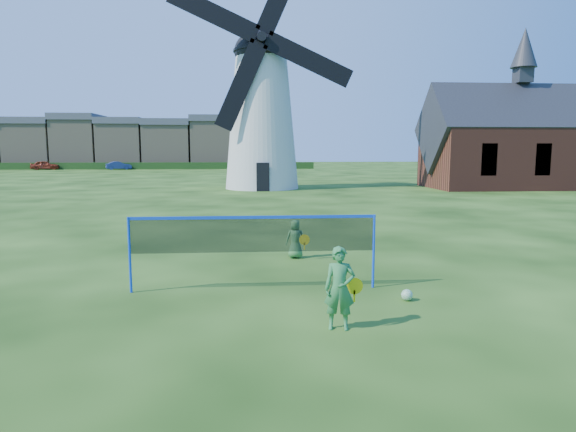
# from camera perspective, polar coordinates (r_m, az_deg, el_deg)

# --- Properties ---
(ground) EXTENTS (220.00, 220.00, 0.00)m
(ground) POSITION_cam_1_polar(r_m,az_deg,el_deg) (10.28, -0.91, -8.70)
(ground) COLOR black
(ground) RESTS_ON ground
(windmill) EXTENTS (12.74, 5.44, 16.87)m
(windmill) POSITION_cam_1_polar(r_m,az_deg,el_deg) (37.50, -3.04, 11.93)
(windmill) COLOR silver
(windmill) RESTS_ON ground
(chapel) EXTENTS (13.93, 6.76, 11.78)m
(chapel) POSITION_cam_1_polar(r_m,az_deg,el_deg) (41.77, 24.90, 7.49)
(chapel) COLOR brown
(chapel) RESTS_ON ground
(badminton_net) EXTENTS (5.05, 0.05, 1.55)m
(badminton_net) POSITION_cam_1_polar(r_m,az_deg,el_deg) (10.20, -3.94, -2.26)
(badminton_net) COLOR blue
(badminton_net) RESTS_ON ground
(player_girl) EXTENTS (0.69, 0.39, 1.35)m
(player_girl) POSITION_cam_1_polar(r_m,az_deg,el_deg) (8.11, 5.93, -8.24)
(player_girl) COLOR #327F42
(player_girl) RESTS_ON ground
(player_boy) EXTENTS (0.62, 0.40, 1.04)m
(player_boy) POSITION_cam_1_polar(r_m,az_deg,el_deg) (13.31, 0.86, -2.63)
(player_boy) COLOR #41833F
(player_boy) RESTS_ON ground
(play_ball) EXTENTS (0.22, 0.22, 0.22)m
(play_ball) POSITION_cam_1_polar(r_m,az_deg,el_deg) (9.96, 13.45, -8.78)
(play_ball) COLOR green
(play_ball) RESTS_ON ground
(terraced_houses) EXTENTS (48.88, 8.40, 8.35)m
(terraced_houses) POSITION_cam_1_polar(r_m,az_deg,el_deg) (86.15, -22.69, 7.73)
(terraced_houses) COLOR tan
(terraced_houses) RESTS_ON ground
(hedge) EXTENTS (62.00, 0.80, 1.00)m
(hedge) POSITION_cam_1_polar(r_m,az_deg,el_deg) (78.85, -20.15, 5.40)
(hedge) COLOR #193814
(hedge) RESTS_ON ground
(car_left) EXTENTS (4.06, 2.45, 1.29)m
(car_left) POSITION_cam_1_polar(r_m,az_deg,el_deg) (80.43, -26.07, 5.24)
(car_left) COLOR maroon
(car_left) RESTS_ON ground
(car_right) EXTENTS (3.78, 2.39, 1.18)m
(car_right) POSITION_cam_1_polar(r_m,az_deg,el_deg) (77.01, -18.81, 5.49)
(car_right) COLOR navy
(car_right) RESTS_ON ground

